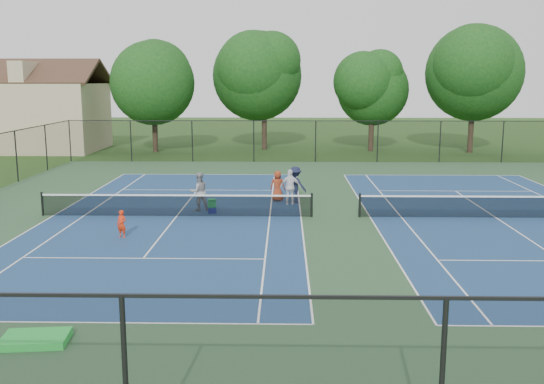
{
  "coord_description": "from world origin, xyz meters",
  "views": [
    {
      "loc": [
        -2.23,
        -25.96,
        5.96
      ],
      "look_at": [
        -2.77,
        -1.0,
        1.3
      ],
      "focal_mm": 40.0,
      "sensor_mm": 36.0,
      "label": 1
    }
  ],
  "objects_px": {
    "bystander_c": "(278,186)",
    "ball_crate": "(212,210)",
    "tree_back_c": "(373,85)",
    "bystander_b": "(295,185)",
    "tree_back_a": "(153,78)",
    "ball_hopper": "(212,203)",
    "bystander_a": "(290,187)",
    "instructor": "(199,192)",
    "tree_back_d": "(475,68)",
    "child_player": "(122,224)",
    "clapboard_house": "(39,114)",
    "tree_back_b": "(264,71)"
  },
  "relations": [
    {
      "from": "tree_back_a",
      "to": "bystander_a",
      "type": "bearing_deg",
      "value": -62.65
    },
    {
      "from": "tree_back_a",
      "to": "tree_back_b",
      "type": "distance_m",
      "value": 9.24
    },
    {
      "from": "tree_back_a",
      "to": "bystander_c",
      "type": "distance_m",
      "value": 23.54
    },
    {
      "from": "ball_hopper",
      "to": "ball_crate",
      "type": "bearing_deg",
      "value": 0.0
    },
    {
      "from": "bystander_c",
      "to": "instructor",
      "type": "bearing_deg",
      "value": 35.39
    },
    {
      "from": "tree_back_a",
      "to": "bystander_c",
      "type": "relative_size",
      "value": 6.01
    },
    {
      "from": "clapboard_house",
      "to": "ball_crate",
      "type": "xyz_separation_m",
      "value": [
        17.49,
        -24.32,
        -2.96
      ]
    },
    {
      "from": "tree_back_b",
      "to": "bystander_a",
      "type": "relative_size",
      "value": 5.85
    },
    {
      "from": "instructor",
      "to": "bystander_b",
      "type": "distance_m",
      "value": 4.82
    },
    {
      "from": "tree_back_b",
      "to": "bystander_c",
      "type": "relative_size",
      "value": 6.59
    },
    {
      "from": "tree_back_d",
      "to": "bystander_c",
      "type": "xyz_separation_m",
      "value": [
        -15.58,
        -20.44,
        -6.06
      ]
    },
    {
      "from": "tree_back_b",
      "to": "bystander_a",
      "type": "height_order",
      "value": "tree_back_b"
    },
    {
      "from": "tree_back_c",
      "to": "tree_back_d",
      "type": "height_order",
      "value": "tree_back_d"
    },
    {
      "from": "bystander_a",
      "to": "bystander_c",
      "type": "bearing_deg",
      "value": -53.57
    },
    {
      "from": "clapboard_house",
      "to": "ball_hopper",
      "type": "distance_m",
      "value": 30.07
    },
    {
      "from": "instructor",
      "to": "bystander_a",
      "type": "relative_size",
      "value": 1.03
    },
    {
      "from": "tree_back_b",
      "to": "bystander_b",
      "type": "height_order",
      "value": "tree_back_b"
    },
    {
      "from": "bystander_b",
      "to": "tree_back_c",
      "type": "bearing_deg",
      "value": -77.44
    },
    {
      "from": "tree_back_c",
      "to": "ball_hopper",
      "type": "distance_m",
      "value": 26.97
    },
    {
      "from": "bystander_a",
      "to": "tree_back_a",
      "type": "bearing_deg",
      "value": -60.75
    },
    {
      "from": "tree_back_c",
      "to": "child_player",
      "type": "relative_size",
      "value": 7.9
    },
    {
      "from": "tree_back_c",
      "to": "clapboard_house",
      "type": "distance_m",
      "value": 28.1
    },
    {
      "from": "tree_back_c",
      "to": "bystander_b",
      "type": "height_order",
      "value": "tree_back_c"
    },
    {
      "from": "clapboard_house",
      "to": "bystander_c",
      "type": "bearing_deg",
      "value": -46.39
    },
    {
      "from": "tree_back_b",
      "to": "instructor",
      "type": "xyz_separation_m",
      "value": [
        -2.17,
        -24.74,
        -5.71
      ]
    },
    {
      "from": "bystander_a",
      "to": "child_player",
      "type": "bearing_deg",
      "value": 46.14
    },
    {
      "from": "tree_back_d",
      "to": "child_player",
      "type": "relative_size",
      "value": 9.75
    },
    {
      "from": "tree_back_d",
      "to": "clapboard_house",
      "type": "xyz_separation_m",
      "value": [
        -36.0,
        1.0,
        -3.73
      ]
    },
    {
      "from": "clapboard_house",
      "to": "bystander_a",
      "type": "bearing_deg",
      "value": -46.72
    },
    {
      "from": "tree_back_c",
      "to": "bystander_c",
      "type": "bearing_deg",
      "value": -109.48
    },
    {
      "from": "tree_back_a",
      "to": "bystander_b",
      "type": "relative_size",
      "value": 5.11
    },
    {
      "from": "ball_crate",
      "to": "bystander_b",
      "type": "bearing_deg",
      "value": 32.78
    },
    {
      "from": "bystander_a",
      "to": "tree_back_b",
      "type": "bearing_deg",
      "value": -83.12
    },
    {
      "from": "ball_crate",
      "to": "ball_hopper",
      "type": "bearing_deg",
      "value": 0.0
    },
    {
      "from": "bystander_c",
      "to": "ball_hopper",
      "type": "xyz_separation_m",
      "value": [
        -2.93,
        -2.88,
        -0.3
      ]
    },
    {
      "from": "clapboard_house",
      "to": "bystander_b",
      "type": "bearing_deg",
      "value": -45.79
    },
    {
      "from": "tree_back_c",
      "to": "tree_back_d",
      "type": "distance_m",
      "value": 8.17
    },
    {
      "from": "clapboard_house",
      "to": "bystander_a",
      "type": "relative_size",
      "value": 6.3
    },
    {
      "from": "tree_back_d",
      "to": "bystander_c",
      "type": "bearing_deg",
      "value": -127.33
    },
    {
      "from": "clapboard_house",
      "to": "bystander_a",
      "type": "height_order",
      "value": "clapboard_house"
    },
    {
      "from": "tree_back_d",
      "to": "ball_crate",
      "type": "xyz_separation_m",
      "value": [
        -18.51,
        -23.32,
        -6.69
      ]
    },
    {
      "from": "tree_back_b",
      "to": "bystander_c",
      "type": "bearing_deg",
      "value": -86.39
    },
    {
      "from": "tree_back_c",
      "to": "bystander_b",
      "type": "bearing_deg",
      "value": -107.08
    },
    {
      "from": "bystander_c",
      "to": "ball_crate",
      "type": "height_order",
      "value": "bystander_c"
    },
    {
      "from": "tree_back_d",
      "to": "ball_hopper",
      "type": "xyz_separation_m",
      "value": [
        -18.51,
        -23.32,
        -6.36
      ]
    },
    {
      "from": "clapboard_house",
      "to": "instructor",
      "type": "xyz_separation_m",
      "value": [
        16.83,
        -23.74,
        -2.21
      ]
    },
    {
      "from": "tree_back_d",
      "to": "clapboard_house",
      "type": "distance_m",
      "value": 36.21
    },
    {
      "from": "instructor",
      "to": "bystander_c",
      "type": "height_order",
      "value": "instructor"
    },
    {
      "from": "bystander_a",
      "to": "ball_crate",
      "type": "bearing_deg",
      "value": 31.05
    },
    {
      "from": "tree_back_b",
      "to": "tree_back_d",
      "type": "relative_size",
      "value": 0.97
    }
  ]
}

